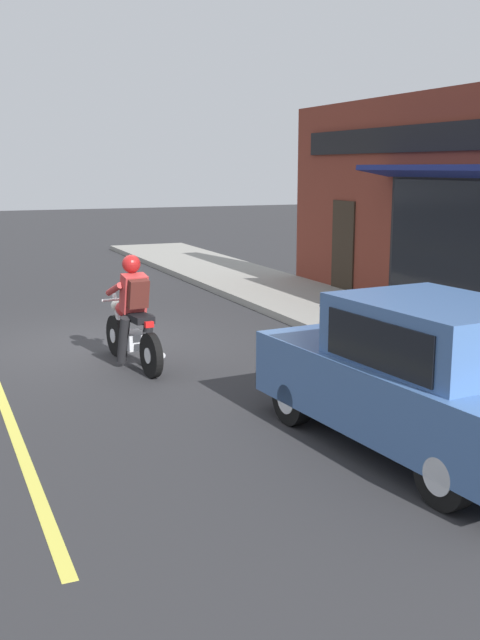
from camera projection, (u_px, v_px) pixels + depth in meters
The scene contains 6 objects.
ground_plane at pixel (102, 345), 12.09m from camera, with size 80.00×80.00×0.00m, color #2B2B2D.
sidewalk_curb at pixel (285, 293), 16.63m from camera, with size 2.60×22.00×0.14m, color gray.
storefront_building at pixel (434, 206), 13.99m from camera, with size 1.25×10.09×4.20m.
motorcycle_with_rider at pixel (133, 320), 10.69m from camera, with size 0.61×2.02×1.62m.
car_hatchback at pixel (421, 377), 7.48m from camera, with size 1.96×3.91×1.57m.
traffic_cone at pixel (406, 321), 11.83m from camera, with size 0.36×0.36×0.60m.
Camera 1 is at (-2.57, -11.70, 2.83)m, focal length 42.00 mm.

